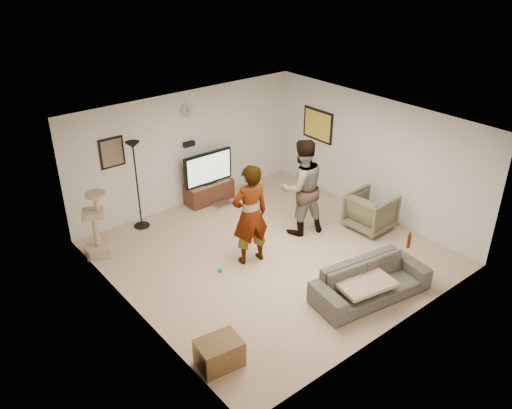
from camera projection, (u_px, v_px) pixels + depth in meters
floor at (271, 253)px, 9.76m from camera, size 5.50×5.50×0.02m
ceiling at (273, 125)px, 8.59m from camera, size 5.50×5.50×0.02m
wall_back at (188, 149)px, 11.07m from camera, size 5.50×0.04×2.50m
wall_front at (400, 260)px, 7.28m from camera, size 5.50×0.04×2.50m
wall_left at (130, 245)px, 7.64m from camera, size 0.04×5.50×2.50m
wall_right at (373, 156)px, 10.71m from camera, size 0.04×5.50×2.50m
wall_clock at (186, 111)px, 10.66m from camera, size 0.26×0.04×0.26m
wall_speaker at (189, 144)px, 10.97m from camera, size 0.25×0.10×0.10m
picture_back at (112, 153)px, 9.94m from camera, size 0.42×0.03×0.52m
picture_right at (318, 125)px, 11.69m from camera, size 0.03×0.78×0.62m
tv_stand at (209, 192)px, 11.56m from camera, size 1.08×0.45×0.45m
console_box at (223, 205)px, 11.42m from camera, size 0.40×0.30×0.07m
tv at (208, 168)px, 11.29m from camera, size 1.18×0.08×0.70m
tv_screen at (209, 169)px, 11.26m from camera, size 1.09×0.01×0.62m
floor_lamp at (137, 186)px, 10.23m from camera, size 0.32×0.32×1.82m
cat_tree at (95, 224)px, 9.41m from camera, size 0.54×0.54×1.29m
person_left at (250, 215)px, 9.11m from camera, size 0.76×0.58×1.89m
person_right at (301, 187)px, 10.03m from camera, size 1.11×0.96×1.95m
sofa at (371, 282)px, 8.45m from camera, size 2.10×1.09×0.58m
throw_blanket at (363, 281)px, 8.29m from camera, size 1.01×0.85×0.06m
beer_bottle at (409, 241)px, 8.77m from camera, size 0.06×0.06×0.25m
armchair at (371, 211)px, 10.41m from camera, size 0.86×0.84×0.76m
side_table at (219, 353)px, 7.14m from camera, size 0.66×0.53×0.40m
toy_ball at (220, 270)px, 9.19m from camera, size 0.09×0.09×0.09m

